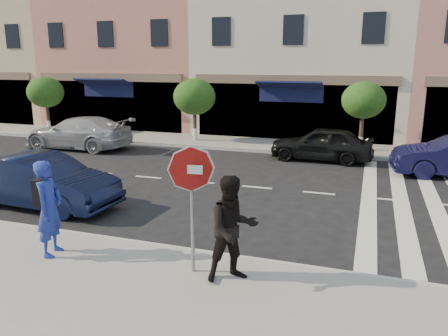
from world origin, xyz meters
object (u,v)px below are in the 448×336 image
(walker, at_px, (233,229))
(car_far_left, at_px, (78,133))
(stop_sign, at_px, (191,181))
(car_near_mid, at_px, (42,181))
(car_far_mid, at_px, (322,144))
(photographer, at_px, (49,208))

(walker, bearing_deg, car_far_left, 100.02)
(stop_sign, height_order, car_near_mid, stop_sign)
(walker, height_order, car_far_mid, walker)
(car_near_mid, bearing_deg, photographer, -133.53)
(stop_sign, distance_m, car_near_mid, 6.33)
(photographer, height_order, car_far_left, photographer)
(stop_sign, xyz_separation_m, car_far_left, (-10.07, 10.11, -1.17))
(car_near_mid, bearing_deg, walker, -109.02)
(photographer, bearing_deg, car_far_mid, -32.12)
(photographer, height_order, walker, photographer)
(car_near_mid, bearing_deg, stop_sign, -111.41)
(stop_sign, distance_m, car_far_left, 14.32)
(photographer, xyz_separation_m, car_near_mid, (-2.63, 2.78, -0.39))
(stop_sign, xyz_separation_m, car_far_mid, (1.11, 11.17, -1.21))
(photographer, xyz_separation_m, car_far_mid, (4.14, 11.37, -0.43))
(walker, bearing_deg, car_far_mid, 51.48)
(photographer, height_order, car_far_mid, photographer)
(photographer, distance_m, walker, 3.84)
(walker, xyz_separation_m, car_far_left, (-10.87, 10.15, -0.37))
(walker, distance_m, car_far_left, 14.88)
(stop_sign, height_order, walker, stop_sign)
(car_far_left, bearing_deg, car_near_mid, 30.93)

